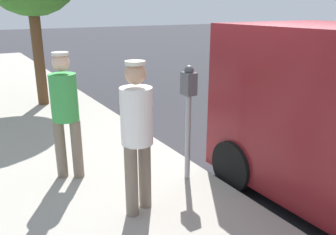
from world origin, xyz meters
name	(u,v)px	position (x,y,z in m)	size (l,w,h in m)	color
ground_plane	(271,171)	(0.00, 0.00, 0.00)	(80.00, 80.00, 0.00)	#2D2D33
parking_meter_near	(188,104)	(1.35, -0.24, 1.18)	(0.14, 0.18, 1.52)	gray
pedestrian_in_white	(137,129)	(2.25, 0.13, 1.11)	(0.34, 0.34, 1.68)	#726656
pedestrian_in_green	(65,109)	(2.68, -1.08, 1.11)	(0.34, 0.34, 1.67)	#726656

